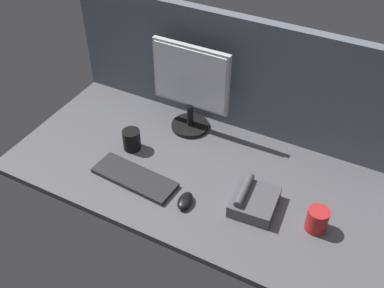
{
  "coord_description": "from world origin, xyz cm",
  "views": [
    {
      "loc": [
        54.47,
        -125.37,
        136.55
      ],
      "look_at": [
        -9.9,
        0.0,
        14.0
      ],
      "focal_mm": 42.16,
      "sensor_mm": 36.0,
      "label": 1
    }
  ],
  "objects_px": {
    "keyboard": "(135,178)",
    "mouse": "(185,201)",
    "monitor": "(191,86)",
    "desk_phone": "(254,201)",
    "mug_red_plastic": "(317,220)",
    "mug_black_travel": "(132,140)"
  },
  "relations": [
    {
      "from": "keyboard",
      "to": "desk_phone",
      "type": "relative_size",
      "value": 1.82
    },
    {
      "from": "keyboard",
      "to": "mug_black_travel",
      "type": "bearing_deg",
      "value": 129.95
    },
    {
      "from": "keyboard",
      "to": "mouse",
      "type": "distance_m",
      "value": 0.26
    },
    {
      "from": "mouse",
      "to": "desk_phone",
      "type": "distance_m",
      "value": 0.27
    },
    {
      "from": "monitor",
      "to": "mug_black_travel",
      "type": "relative_size",
      "value": 4.47
    },
    {
      "from": "keyboard",
      "to": "desk_phone",
      "type": "distance_m",
      "value": 0.51
    },
    {
      "from": "keyboard",
      "to": "mouse",
      "type": "xyz_separation_m",
      "value": [
        0.25,
        -0.02,
        0.01
      ]
    },
    {
      "from": "mug_black_travel",
      "to": "mug_red_plastic",
      "type": "bearing_deg",
      "value": -4.4
    },
    {
      "from": "desk_phone",
      "to": "keyboard",
      "type": "bearing_deg",
      "value": -169.46
    },
    {
      "from": "keyboard",
      "to": "mouse",
      "type": "relative_size",
      "value": 3.85
    },
    {
      "from": "mouse",
      "to": "mug_red_plastic",
      "type": "distance_m",
      "value": 0.51
    },
    {
      "from": "monitor",
      "to": "keyboard",
      "type": "relative_size",
      "value": 1.17
    },
    {
      "from": "mouse",
      "to": "mug_black_travel",
      "type": "height_order",
      "value": "mug_black_travel"
    },
    {
      "from": "mouse",
      "to": "mug_black_travel",
      "type": "bearing_deg",
      "value": 146.59
    },
    {
      "from": "mouse",
      "to": "desk_phone",
      "type": "height_order",
      "value": "desk_phone"
    },
    {
      "from": "mug_black_travel",
      "to": "desk_phone",
      "type": "height_order",
      "value": "mug_black_travel"
    },
    {
      "from": "monitor",
      "to": "desk_phone",
      "type": "distance_m",
      "value": 0.6
    },
    {
      "from": "mouse",
      "to": "monitor",
      "type": "bearing_deg",
      "value": 108.3
    },
    {
      "from": "monitor",
      "to": "mug_black_travel",
      "type": "distance_m",
      "value": 0.36
    },
    {
      "from": "monitor",
      "to": "keyboard",
      "type": "height_order",
      "value": "monitor"
    },
    {
      "from": "mug_red_plastic",
      "to": "mug_black_travel",
      "type": "relative_size",
      "value": 1.02
    },
    {
      "from": "monitor",
      "to": "mouse",
      "type": "distance_m",
      "value": 0.54
    }
  ]
}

